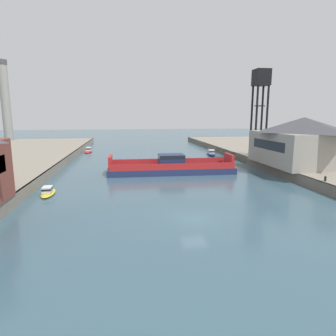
# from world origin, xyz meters

# --- Properties ---
(ground_plane) EXTENTS (400.00, 400.00, 0.00)m
(ground_plane) POSITION_xyz_m (0.00, 0.00, 0.00)
(ground_plane) COLOR #385666
(chain_ferry) EXTENTS (22.75, 6.58, 3.39)m
(chain_ferry) POSITION_xyz_m (1.48, 23.82, 1.04)
(chain_ferry) COLOR navy
(chain_ferry) RESTS_ON ground
(moored_boat_near_left) EXTENTS (2.34, 5.58, 1.02)m
(moored_boat_near_left) POSITION_xyz_m (15.99, 36.30, 0.27)
(moored_boat_near_left) COLOR yellow
(moored_boat_near_left) RESTS_ON ground
(moored_boat_near_right) EXTENTS (1.85, 4.96, 1.14)m
(moored_boat_near_right) POSITION_xyz_m (-16.90, 11.63, 0.43)
(moored_boat_near_right) COLOR yellow
(moored_boat_near_right) RESTS_ON ground
(moored_boat_mid_left) EXTENTS (2.24, 6.30, 1.39)m
(moored_boat_mid_left) POSITION_xyz_m (-17.18, 57.32, 0.53)
(moored_boat_mid_left) COLOR red
(moored_boat_mid_left) RESTS_ON ground
(moored_boat_mid_right) EXTENTS (2.84, 6.57, 1.40)m
(moored_boat_mid_right) POSITION_xyz_m (15.89, 46.42, 0.52)
(moored_boat_mid_right) COLOR navy
(moored_boat_mid_right) RESTS_ON ground
(warehouse_shed) EXTENTS (13.23, 15.87, 8.44)m
(warehouse_shed) POSITION_xyz_m (24.80, 20.48, 5.78)
(warehouse_shed) COLOR gray
(warehouse_shed) RESTS_ON quay_right
(crane_tower) EXTENTS (3.10, 3.10, 18.37)m
(crane_tower) POSITION_xyz_m (22.24, 32.80, 15.77)
(crane_tower) COLOR black
(crane_tower) RESTS_ON quay_right
(bollard_left_aft) EXTENTS (0.32, 0.32, 0.71)m
(bollard_left_aft) POSITION_xyz_m (-19.80, 7.73, 1.96)
(bollard_left_aft) COLOR black
(bollard_left_aft) RESTS_ON quay_left
(bollard_right_aft) EXTENTS (0.32, 0.32, 0.71)m
(bollard_right_aft) POSITION_xyz_m (19.80, 7.29, 1.96)
(bollard_right_aft) COLOR black
(bollard_right_aft) RESTS_ON quay_right
(smokestack_distant_b) EXTENTS (3.89, 3.89, 33.13)m
(smokestack_distant_b) POSITION_xyz_m (-56.31, 106.12, 17.59)
(smokestack_distant_b) COLOR #9E998E
(smokestack_distant_b) RESTS_ON ground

